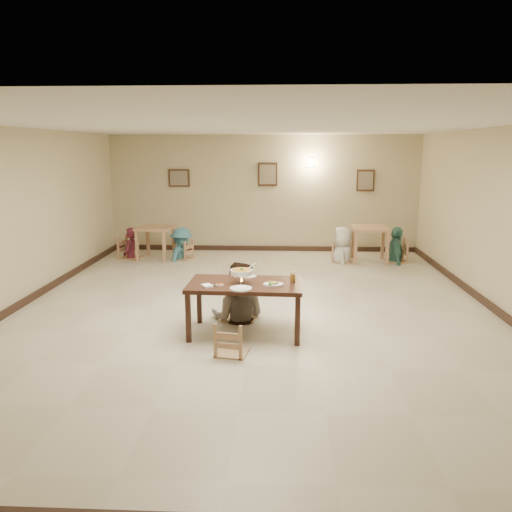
{
  "coord_description": "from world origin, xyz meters",
  "views": [
    {
      "loc": [
        0.41,
        -7.99,
        2.64
      ],
      "look_at": [
        0.05,
        -0.35,
        1.0
      ],
      "focal_mm": 35.0,
      "sensor_mm": 36.0,
      "label": 1
    }
  ],
  "objects_px": {
    "bg_diner_b": "(181,228)",
    "bg_diner_d": "(397,227)",
    "bg_table_left": "(155,232)",
    "bg_chair_lr": "(182,241)",
    "chair_far": "(239,285)",
    "bg_diner_a": "(130,228)",
    "drink_glass": "(293,277)",
    "curry_warmer": "(241,272)",
    "bg_table_right": "(370,233)",
    "main_diner": "(238,262)",
    "bg_chair_ll": "(130,238)",
    "bg_chair_rr": "(397,240)",
    "main_table": "(245,288)",
    "bg_diner_c": "(343,227)",
    "bg_chair_rl": "(343,242)",
    "chair_near": "(232,322)"
  },
  "relations": [
    {
      "from": "drink_glass",
      "to": "bg_diner_d",
      "type": "bearing_deg",
      "value": 61.87
    },
    {
      "from": "bg_chair_rl",
      "to": "bg_diner_a",
      "type": "height_order",
      "value": "bg_diner_a"
    },
    {
      "from": "bg_table_left",
      "to": "bg_chair_lr",
      "type": "xyz_separation_m",
      "value": [
        0.64,
        0.01,
        -0.21
      ]
    },
    {
      "from": "main_diner",
      "to": "bg_diner_c",
      "type": "xyz_separation_m",
      "value": [
        2.15,
        4.19,
        -0.08
      ]
    },
    {
      "from": "main_diner",
      "to": "bg_chair_ll",
      "type": "distance_m",
      "value": 5.28
    },
    {
      "from": "bg_diner_d",
      "to": "main_table",
      "type": "bearing_deg",
      "value": 149.83
    },
    {
      "from": "chair_far",
      "to": "drink_glass",
      "type": "relative_size",
      "value": 6.86
    },
    {
      "from": "bg_chair_rr",
      "to": "bg_diner_a",
      "type": "bearing_deg",
      "value": -89.02
    },
    {
      "from": "bg_table_right",
      "to": "drink_glass",
      "type": "bearing_deg",
      "value": -112.14
    },
    {
      "from": "bg_chair_rr",
      "to": "bg_diner_c",
      "type": "bearing_deg",
      "value": -84.22
    },
    {
      "from": "bg_diner_a",
      "to": "chair_near",
      "type": "bearing_deg",
      "value": 33.15
    },
    {
      "from": "bg_table_left",
      "to": "bg_diner_c",
      "type": "relative_size",
      "value": 0.53
    },
    {
      "from": "main_diner",
      "to": "bg_table_left",
      "type": "height_order",
      "value": "main_diner"
    },
    {
      "from": "chair_far",
      "to": "bg_diner_a",
      "type": "xyz_separation_m",
      "value": [
        -3.02,
        4.26,
        0.23
      ]
    },
    {
      "from": "chair_near",
      "to": "curry_warmer",
      "type": "height_order",
      "value": "curry_warmer"
    },
    {
      "from": "chair_far",
      "to": "drink_glass",
      "type": "xyz_separation_m",
      "value": [
        0.82,
        -0.63,
        0.3
      ]
    },
    {
      "from": "bg_chair_lr",
      "to": "bg_chair_rl",
      "type": "relative_size",
      "value": 0.96
    },
    {
      "from": "main_table",
      "to": "bg_chair_lr",
      "type": "relative_size",
      "value": 1.83
    },
    {
      "from": "bg_table_left",
      "to": "bg_chair_lr",
      "type": "distance_m",
      "value": 0.67
    },
    {
      "from": "chair_near",
      "to": "bg_chair_lr",
      "type": "bearing_deg",
      "value": -62.33
    },
    {
      "from": "bg_diner_c",
      "to": "curry_warmer",
      "type": "bearing_deg",
      "value": -17.62
    },
    {
      "from": "curry_warmer",
      "to": "bg_diner_a",
      "type": "height_order",
      "value": "bg_diner_a"
    },
    {
      "from": "bg_diner_b",
      "to": "bg_chair_lr",
      "type": "bearing_deg",
      "value": 101.29
    },
    {
      "from": "bg_chair_ll",
      "to": "drink_glass",
      "type": "bearing_deg",
      "value": -129.78
    },
    {
      "from": "bg_diner_b",
      "to": "bg_diner_d",
      "type": "xyz_separation_m",
      "value": [
        5.16,
        -0.01,
        0.05
      ]
    },
    {
      "from": "main_table",
      "to": "chair_near",
      "type": "relative_size",
      "value": 1.92
    },
    {
      "from": "curry_warmer",
      "to": "bg_diner_d",
      "type": "distance_m",
      "value": 5.97
    },
    {
      "from": "bg_table_left",
      "to": "bg_table_right",
      "type": "xyz_separation_m",
      "value": [
        5.15,
        -0.05,
        0.04
      ]
    },
    {
      "from": "main_table",
      "to": "curry_warmer",
      "type": "bearing_deg",
      "value": -146.85
    },
    {
      "from": "chair_far",
      "to": "bg_diner_a",
      "type": "bearing_deg",
      "value": 131.86
    },
    {
      "from": "main_diner",
      "to": "main_table",
      "type": "bearing_deg",
      "value": 110.45
    },
    {
      "from": "main_diner",
      "to": "bg_chair_lr",
      "type": "distance_m",
      "value": 4.65
    },
    {
      "from": "chair_near",
      "to": "bg_diner_a",
      "type": "distance_m",
      "value": 6.46
    },
    {
      "from": "main_diner",
      "to": "bg_chair_ll",
      "type": "relative_size",
      "value": 1.76
    },
    {
      "from": "bg_chair_lr",
      "to": "bg_table_right",
      "type": "bearing_deg",
      "value": 110.46
    },
    {
      "from": "bg_table_left",
      "to": "bg_diner_c",
      "type": "xyz_separation_m",
      "value": [
        4.51,
        -0.1,
        0.18
      ]
    },
    {
      "from": "bg_chair_lr",
      "to": "bg_chair_rl",
      "type": "distance_m",
      "value": 3.87
    },
    {
      "from": "curry_warmer",
      "to": "bg_chair_ll",
      "type": "xyz_separation_m",
      "value": [
        -3.1,
        4.98,
        -0.4
      ]
    },
    {
      "from": "bg_chair_ll",
      "to": "main_table",
      "type": "bearing_deg",
      "value": -135.36
    },
    {
      "from": "bg_chair_lr",
      "to": "bg_chair_rr",
      "type": "relative_size",
      "value": 0.88
    },
    {
      "from": "main_diner",
      "to": "bg_diner_d",
      "type": "height_order",
      "value": "main_diner"
    },
    {
      "from": "main_diner",
      "to": "bg_diner_b",
      "type": "bearing_deg",
      "value": -61.62
    },
    {
      "from": "bg_diner_b",
      "to": "chair_near",
      "type": "bearing_deg",
      "value": -151.52
    },
    {
      "from": "bg_chair_rr",
      "to": "curry_warmer",
      "type": "bearing_deg",
      "value": -32.62
    },
    {
      "from": "main_table",
      "to": "bg_table_right",
      "type": "bearing_deg",
      "value": 63.56
    },
    {
      "from": "curry_warmer",
      "to": "bg_diner_a",
      "type": "xyz_separation_m",
      "value": [
        -3.1,
        4.98,
        -0.16
      ]
    },
    {
      "from": "bg_table_left",
      "to": "bg_chair_rr",
      "type": "distance_m",
      "value": 5.8
    },
    {
      "from": "main_table",
      "to": "bg_diner_c",
      "type": "xyz_separation_m",
      "value": [
        1.99,
        4.82,
        0.16
      ]
    },
    {
      "from": "bg_table_left",
      "to": "bg_diner_a",
      "type": "height_order",
      "value": "bg_diner_a"
    },
    {
      "from": "bg_chair_rr",
      "to": "chair_near",
      "type": "bearing_deg",
      "value": -29.72
    }
  ]
}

